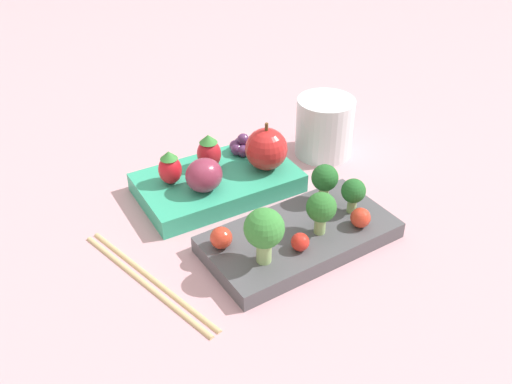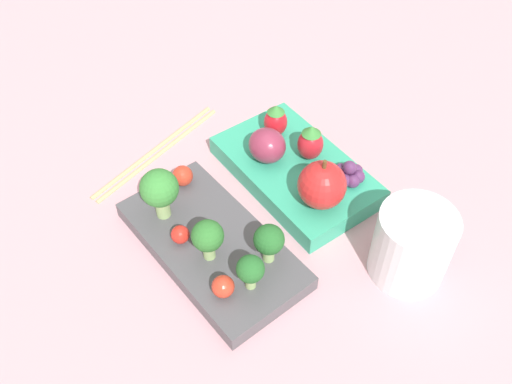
# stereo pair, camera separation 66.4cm
# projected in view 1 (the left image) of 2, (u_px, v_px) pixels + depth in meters

# --- Properties ---
(ground_plane) EXTENTS (4.00, 4.00, 0.00)m
(ground_plane) POSITION_uv_depth(u_px,v_px,m) (251.00, 219.00, 0.68)
(ground_plane) COLOR #C6939E
(bento_box_savoury) EXTENTS (0.23, 0.14, 0.02)m
(bento_box_savoury) POSITION_uv_depth(u_px,v_px,m) (300.00, 237.00, 0.64)
(bento_box_savoury) COLOR #4C4C51
(bento_box_savoury) RESTS_ON ground_plane
(bento_box_fruit) EXTENTS (0.22, 0.15, 0.02)m
(bento_box_fruit) POSITION_uv_depth(u_px,v_px,m) (218.00, 183.00, 0.73)
(bento_box_fruit) COLOR #33A87F
(bento_box_fruit) RESTS_ON ground_plane
(broccoli_floret_0) EXTENTS (0.03, 0.03, 0.05)m
(broccoli_floret_0) POSITION_uv_depth(u_px,v_px,m) (321.00, 209.00, 0.61)
(broccoli_floret_0) COLOR #93B770
(broccoli_floret_0) RESTS_ON bento_box_savoury
(broccoli_floret_1) EXTENTS (0.03, 0.03, 0.05)m
(broccoli_floret_1) POSITION_uv_depth(u_px,v_px,m) (325.00, 179.00, 0.66)
(broccoli_floret_1) COLOR #93B770
(broccoli_floret_1) RESTS_ON bento_box_savoury
(broccoli_floret_2) EXTENTS (0.04, 0.04, 0.06)m
(broccoli_floret_2) POSITION_uv_depth(u_px,v_px,m) (264.00, 230.00, 0.57)
(broccoli_floret_2) COLOR #93B770
(broccoli_floret_2) RESTS_ON bento_box_savoury
(broccoli_floret_3) EXTENTS (0.03, 0.03, 0.04)m
(broccoli_floret_3) POSITION_uv_depth(u_px,v_px,m) (353.00, 192.00, 0.65)
(broccoli_floret_3) COLOR #93B770
(broccoli_floret_3) RESTS_ON bento_box_savoury
(cherry_tomato_0) EXTENTS (0.02, 0.02, 0.02)m
(cherry_tomato_0) POSITION_uv_depth(u_px,v_px,m) (360.00, 218.00, 0.64)
(cherry_tomato_0) COLOR red
(cherry_tomato_0) RESTS_ON bento_box_savoury
(cherry_tomato_1) EXTENTS (0.02, 0.02, 0.02)m
(cherry_tomato_1) POSITION_uv_depth(u_px,v_px,m) (300.00, 242.00, 0.60)
(cherry_tomato_1) COLOR red
(cherry_tomato_1) RESTS_ON bento_box_savoury
(cherry_tomato_2) EXTENTS (0.02, 0.02, 0.02)m
(cherry_tomato_2) POSITION_uv_depth(u_px,v_px,m) (221.00, 238.00, 0.61)
(cherry_tomato_2) COLOR red
(cherry_tomato_2) RESTS_ON bento_box_savoury
(apple) EXTENTS (0.05, 0.05, 0.06)m
(apple) POSITION_uv_depth(u_px,v_px,m) (266.00, 149.00, 0.72)
(apple) COLOR red
(apple) RESTS_ON bento_box_fruit
(strawberry_0) EXTENTS (0.03, 0.03, 0.05)m
(strawberry_0) POSITION_uv_depth(u_px,v_px,m) (209.00, 152.00, 0.72)
(strawberry_0) COLOR red
(strawberry_0) RESTS_ON bento_box_fruit
(strawberry_1) EXTENTS (0.03, 0.03, 0.04)m
(strawberry_1) POSITION_uv_depth(u_px,v_px,m) (170.00, 168.00, 0.69)
(strawberry_1) COLOR red
(strawberry_1) RESTS_ON bento_box_fruit
(plum) EXTENTS (0.05, 0.04, 0.04)m
(plum) POSITION_uv_depth(u_px,v_px,m) (204.00, 175.00, 0.68)
(plum) COLOR #892D47
(plum) RESTS_ON bento_box_fruit
(grape_cluster) EXTENTS (0.04, 0.04, 0.03)m
(grape_cluster) POSITION_uv_depth(u_px,v_px,m) (243.00, 146.00, 0.76)
(grape_cluster) COLOR #562D5B
(grape_cluster) RESTS_ON bento_box_fruit
(drinking_cup) EXTENTS (0.08, 0.08, 0.08)m
(drinking_cup) POSITION_uv_depth(u_px,v_px,m) (325.00, 127.00, 0.79)
(drinking_cup) COLOR silver
(drinking_cup) RESTS_ON ground_plane
(chopsticks_pair) EXTENTS (0.04, 0.21, 0.01)m
(chopsticks_pair) POSITION_uv_depth(u_px,v_px,m) (148.00, 279.00, 0.59)
(chopsticks_pair) COLOR tan
(chopsticks_pair) RESTS_ON ground_plane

